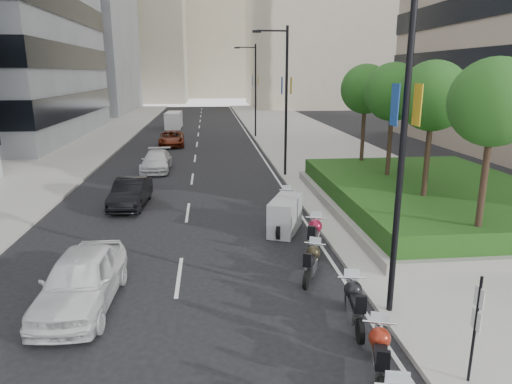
{
  "coord_description": "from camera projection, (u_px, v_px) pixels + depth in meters",
  "views": [
    {
      "loc": [
        -0.44,
        -9.67,
        6.35
      ],
      "look_at": [
        1.29,
        6.82,
        2.0
      ],
      "focal_mm": 32.0,
      "sensor_mm": 36.0,
      "label": 1
    }
  ],
  "objects": [
    {
      "name": "ground",
      "position": [
        232.0,
        345.0,
        10.95
      ],
      "size": [
        160.0,
        160.0,
        0.0
      ],
      "primitive_type": "plane",
      "color": "black",
      "rests_on": "ground"
    },
    {
      "name": "sidewalk_right",
      "position": [
        315.0,
        145.0,
        40.7
      ],
      "size": [
        10.0,
        100.0,
        0.15
      ],
      "primitive_type": "cube",
      "color": "#9E9B93",
      "rests_on": "ground"
    },
    {
      "name": "sidewalk_left",
      "position": [
        72.0,
        149.0,
        38.58
      ],
      "size": [
        8.0,
        100.0,
        0.15
      ],
      "primitive_type": "cube",
      "color": "#9E9B93",
      "rests_on": "ground"
    },
    {
      "name": "lane_edge",
      "position": [
        256.0,
        147.0,
        40.19
      ],
      "size": [
        0.12,
        100.0,
        0.01
      ],
      "primitive_type": "cube",
      "color": "silver",
      "rests_on": "ground"
    },
    {
      "name": "lane_centre",
      "position": [
        196.0,
        148.0,
        39.66
      ],
      "size": [
        0.12,
        100.0,
        0.01
      ],
      "primitive_type": "cube",
      "color": "silver",
      "rests_on": "ground"
    },
    {
      "name": "building_grey_far",
      "position": [
        56.0,
        16.0,
        72.06
      ],
      "size": [
        22.0,
        26.0,
        30.0
      ],
      "primitive_type": "cube",
      "color": "gray",
      "rests_on": "ground"
    },
    {
      "name": "building_cream_right",
      "position": [
        325.0,
        8.0,
        85.56
      ],
      "size": [
        28.0,
        24.0,
        36.0
      ],
      "primitive_type": "cube",
      "color": "#B7AD93",
      "rests_on": "ground"
    },
    {
      "name": "building_cream_left",
      "position": [
        126.0,
        23.0,
        101.02
      ],
      "size": [
        26.0,
        24.0,
        34.0
      ],
      "primitive_type": "cube",
      "color": "#B7AD93",
      "rests_on": "ground"
    },
    {
      "name": "building_cream_centre",
      "position": [
        215.0,
        24.0,
        121.77
      ],
      "size": [
        30.0,
        24.0,
        38.0
      ],
      "primitive_type": "cube",
      "color": "#B7AD93",
      "rests_on": "ground"
    },
    {
      "name": "planter",
      "position": [
        432.0,
        204.0,
        21.49
      ],
      "size": [
        10.0,
        14.0,
        0.4
      ],
      "primitive_type": "cube",
      "color": "gray",
      "rests_on": "sidewalk_right"
    },
    {
      "name": "hedge",
      "position": [
        434.0,
        192.0,
        21.34
      ],
      "size": [
        9.4,
        13.4,
        0.8
      ],
      "primitive_type": "cube",
      "color": "#203F12",
      "rests_on": "planter"
    },
    {
      "name": "tree_0",
      "position": [
        494.0,
        103.0,
        14.28
      ],
      "size": [
        2.8,
        2.8,
        6.3
      ],
      "color": "#332319",
      "rests_on": "planter"
    },
    {
      "name": "tree_1",
      "position": [
        433.0,
        97.0,
        18.13
      ],
      "size": [
        2.8,
        2.8,
        6.3
      ],
      "color": "#332319",
      "rests_on": "planter"
    },
    {
      "name": "tree_2",
      "position": [
        393.0,
        92.0,
        21.98
      ],
      "size": [
        2.8,
        2.8,
        6.3
      ],
      "color": "#332319",
      "rests_on": "planter"
    },
    {
      "name": "tree_3",
      "position": [
        366.0,
        89.0,
        25.83
      ],
      "size": [
        2.8,
        2.8,
        6.3
      ],
      "color": "#332319",
      "rests_on": "planter"
    },
    {
      "name": "lamp_post_0",
      "position": [
        398.0,
        127.0,
        11.05
      ],
      "size": [
        2.34,
        0.45,
        9.0
      ],
      "color": "black",
      "rests_on": "ground"
    },
    {
      "name": "lamp_post_1",
      "position": [
        284.0,
        95.0,
        27.4
      ],
      "size": [
        2.34,
        0.45,
        9.0
      ],
      "color": "black",
      "rests_on": "ground"
    },
    {
      "name": "lamp_post_2",
      "position": [
        254.0,
        86.0,
        44.72
      ],
      "size": [
        2.34,
        0.45,
        9.0
      ],
      "color": "black",
      "rests_on": "ground"
    },
    {
      "name": "parking_sign",
      "position": [
        476.0,
        324.0,
        9.14
      ],
      "size": [
        0.06,
        0.32,
        2.5
      ],
      "color": "black",
      "rests_on": "ground"
    },
    {
      "name": "motorcycle_1",
      "position": [
        379.0,
        355.0,
        9.61
      ],
      "size": [
        0.9,
        2.12,
        1.09
      ],
      "rotation": [
        0.0,
        0.0,
        1.27
      ],
      "color": "black",
      "rests_on": "ground"
    },
    {
      "name": "motorcycle_2",
      "position": [
        354.0,
        304.0,
        11.74
      ],
      "size": [
        0.74,
        2.22,
        1.11
      ],
      "rotation": [
        0.0,
        0.0,
        1.44
      ],
      "color": "black",
      "rests_on": "ground"
    },
    {
      "name": "motorcycle_3",
      "position": [
        312.0,
        262.0,
        14.39
      ],
      "size": [
        1.01,
        1.92,
        1.03
      ],
      "rotation": [
        0.0,
        0.0,
        1.15
      ],
      "color": "black",
      "rests_on": "ground"
    },
    {
      "name": "motorcycle_4",
      "position": [
        314.0,
        236.0,
        16.49
      ],
      "size": [
        1.04,
        2.25,
        1.17
      ],
      "rotation": [
        0.0,
        0.0,
        1.22
      ],
      "color": "black",
      "rests_on": "ground"
    },
    {
      "name": "motorcycle_5",
      "position": [
        285.0,
        215.0,
        18.58
      ],
      "size": [
        1.78,
        2.54,
        1.43
      ],
      "rotation": [
        0.0,
        0.0,
        1.18
      ],
      "color": "black",
      "rests_on": "ground"
    },
    {
      "name": "motorcycle_6",
      "position": [
        287.0,
        203.0,
        20.85
      ],
      "size": [
        0.74,
        2.15,
        1.08
      ],
      "rotation": [
        0.0,
        0.0,
        1.37
      ],
      "color": "black",
      "rests_on": "ground"
    },
    {
      "name": "car_a",
      "position": [
        81.0,
        280.0,
        12.64
      ],
      "size": [
        2.0,
        4.65,
        1.57
      ],
      "primitive_type": "imported",
      "rotation": [
        0.0,
        0.0,
        -0.03
      ],
      "color": "white",
      "rests_on": "ground"
    },
    {
      "name": "car_b",
      "position": [
        131.0,
        193.0,
        22.18
      ],
      "size": [
        1.68,
        4.21,
        1.36
      ],
      "primitive_type": "imported",
      "rotation": [
        0.0,
        0.0,
        -0.06
      ],
      "color": "black",
      "rests_on": "ground"
    },
    {
      "name": "car_c",
      "position": [
        156.0,
        161.0,
        30.33
      ],
      "size": [
        1.86,
        4.5,
        1.3
      ],
      "primitive_type": "imported",
      "rotation": [
        0.0,
        0.0,
        -0.01
      ],
      "color": "silver",
      "rests_on": "ground"
    },
    {
      "name": "car_d",
      "position": [
        172.0,
        138.0,
        40.69
      ],
      "size": [
        2.39,
        4.81,
        1.31
      ],
      "primitive_type": "imported",
      "rotation": [
        0.0,
        0.0,
        0.05
      ],
      "color": "#5E1C0B",
      "rests_on": "ground"
    },
    {
      "name": "delivery_van",
      "position": [
        174.0,
        121.0,
        53.49
      ],
      "size": [
        1.83,
        4.49,
        1.86
      ],
      "rotation": [
        0.0,
        0.0,
        -0.03
      ],
      "color": "white",
      "rests_on": "ground"
    }
  ]
}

